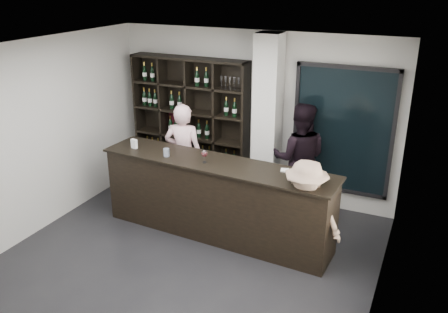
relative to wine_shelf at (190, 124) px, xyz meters
The scene contains 12 objects.
floor 3.06m from the wine_shelf, 65.85° to the right, with size 5.00×5.50×0.01m, color black.
wine_shelf is the anchor object (origin of this frame).
structural_column 1.52m from the wine_shelf, ahead, with size 0.40×0.40×2.90m, color silver.
glass_panel 2.71m from the wine_shelf, ahead, with size 1.60×0.08×2.10m.
tasting_counter 2.00m from the wine_shelf, 50.20° to the right, with size 3.62×0.74×1.19m.
taster_pink 0.82m from the wine_shelf, 70.64° to the right, with size 0.65×0.42×1.77m, color #F9C5CA.
taster_black 2.12m from the wine_shelf, ahead, with size 0.91×0.71×1.86m, color black.
customer 3.17m from the wine_shelf, 33.10° to the right, with size 1.00×0.57×1.54m, color gray.
wine_glass 1.88m from the wine_shelf, 55.17° to the right, with size 0.09×0.09×0.21m, color white, non-canonical shape.
spit_cup 1.63m from the wine_shelf, 74.07° to the right, with size 0.09×0.09×0.12m, color #AEBBCF.
napkin_stack 2.61m from the wine_shelf, 31.30° to the right, with size 0.11×0.11×0.02m, color white.
card_stand 1.49m from the wine_shelf, 97.55° to the right, with size 0.10×0.05×0.15m, color white.
Camera 1 is at (2.85, -4.63, 3.76)m, focal length 38.00 mm.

